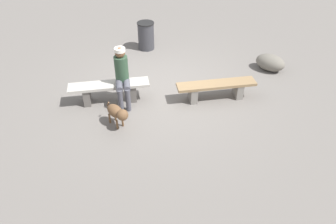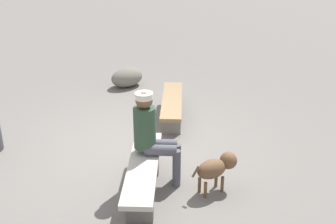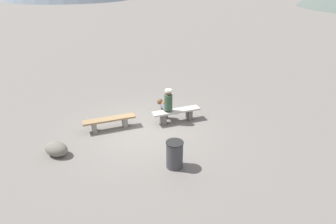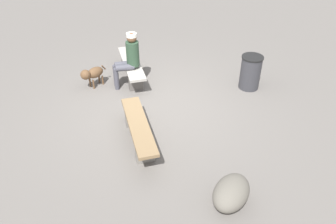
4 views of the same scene
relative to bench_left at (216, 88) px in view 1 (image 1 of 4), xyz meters
name	(u,v)px [view 1 (image 1 of 4)]	position (x,y,z in m)	size (l,w,h in m)	color
ground	(163,91)	(1.22, -0.38, -0.32)	(210.00, 210.00, 0.06)	slate
bench_left	(216,88)	(0.00, 0.00, 0.00)	(1.88, 0.63, 0.42)	gray
bench_right	(109,89)	(2.46, 0.06, 0.03)	(1.85, 0.64, 0.47)	#605B56
seated_person	(122,73)	(2.13, 0.11, 0.48)	(0.37, 0.64, 1.34)	#2D4733
dog	(117,113)	(2.18, 0.99, 0.07)	(0.53, 0.57, 0.52)	brown
trash_bin	(146,36)	(1.72, -2.71, 0.12)	(0.50, 0.50, 0.81)	#38383D
boulder	(270,62)	(-1.65, -1.34, -0.08)	(0.78, 0.52, 0.43)	#6B665B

